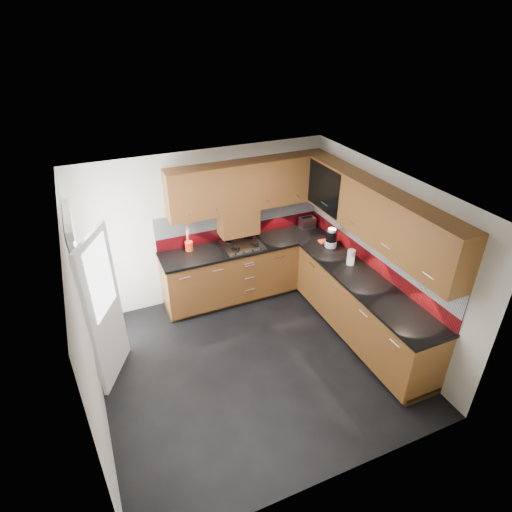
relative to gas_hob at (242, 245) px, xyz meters
name	(u,v)px	position (x,y,z in m)	size (l,w,h in m)	color
room	(253,267)	(-0.45, -1.47, 0.54)	(4.00, 3.80, 2.64)	black
base_cabinets	(300,289)	(0.62, -0.75, -0.52)	(2.70, 3.20, 0.95)	brown
countertop	(301,262)	(0.60, -0.77, -0.04)	(2.72, 3.22, 0.04)	black
backsplash	(308,235)	(0.83, -0.54, 0.25)	(2.70, 3.20, 0.54)	maroon
upper_cabinets	(313,199)	(0.78, -0.69, 0.88)	(2.50, 3.20, 0.72)	brown
extractor_hood	(238,221)	(0.00, 0.17, 0.32)	(0.60, 0.33, 0.40)	brown
glass_cabinet	(332,185)	(1.26, -0.40, 0.91)	(0.32, 0.80, 0.66)	black
back_door	(93,301)	(-2.23, -0.72, 0.08)	(0.42, 1.19, 2.04)	white
gas_hob	(242,245)	(0.00, 0.00, 0.00)	(0.60, 0.52, 0.05)	silver
utensil_pot	(189,245)	(-0.79, 0.19, 0.08)	(0.12, 0.12, 0.42)	red
toaster	(307,223)	(1.22, 0.16, 0.07)	(0.25, 0.16, 0.18)	silver
food_processor	(331,238)	(1.23, -0.56, 0.12)	(0.18, 0.18, 0.30)	white
paper_towel	(351,257)	(1.20, -1.12, 0.10)	(0.11, 0.11, 0.23)	white
orange_cloth	(324,241)	(1.21, -0.39, -0.01)	(0.15, 0.13, 0.02)	#EC3C1A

